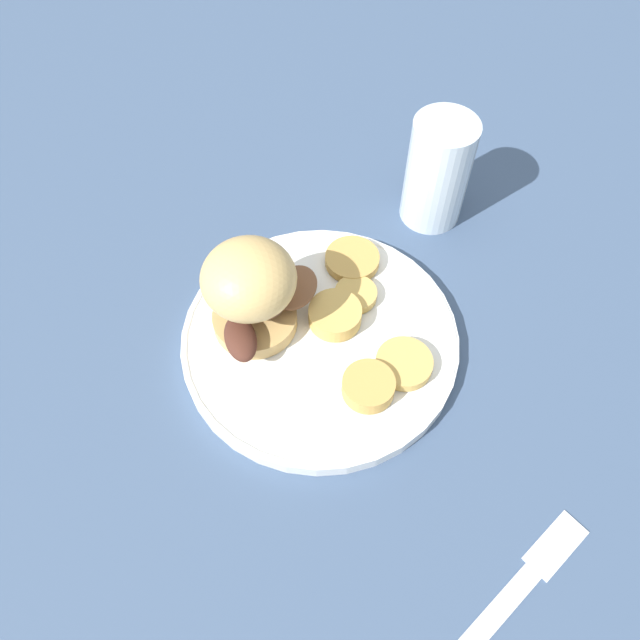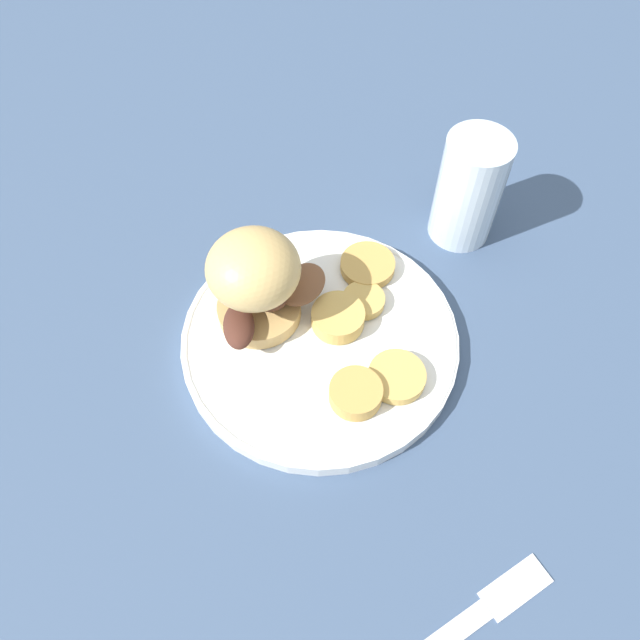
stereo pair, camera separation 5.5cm
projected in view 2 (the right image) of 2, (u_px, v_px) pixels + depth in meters
ground_plane at (320, 344)px, 0.59m from camera, size 4.00×4.00×0.00m
dinner_plate at (320, 339)px, 0.58m from camera, size 0.26×0.26×0.02m
sandwich at (257, 280)px, 0.54m from camera, size 0.11×0.11×0.10m
potato_round_0 at (397, 377)px, 0.54m from camera, size 0.05×0.05×0.01m
potato_round_1 at (338, 318)px, 0.57m from camera, size 0.05×0.05×0.02m
potato_round_2 at (356, 393)px, 0.53m from camera, size 0.05×0.05×0.02m
potato_round_3 at (368, 265)px, 0.61m from camera, size 0.05×0.05×0.01m
potato_round_4 at (364, 300)px, 0.59m from camera, size 0.04×0.04×0.01m
fork at (455, 632)px, 0.45m from camera, size 0.17×0.08×0.00m
drinking_glass at (469, 190)px, 0.61m from camera, size 0.06×0.06×0.12m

